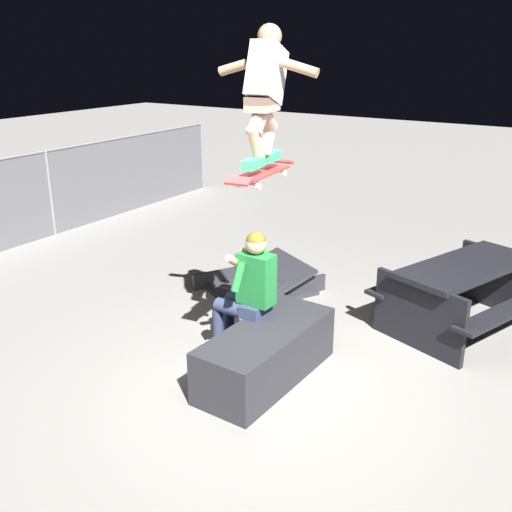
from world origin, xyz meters
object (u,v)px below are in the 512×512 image
ledge_box_main (266,354)px  picnic_table_back (465,285)px  skater_airborne (265,89)px  skateboard (262,173)px  kicker_ramp (259,285)px  person_sitting_on_ledge (247,289)px

ledge_box_main → picnic_table_back: picnic_table_back is taller
skater_airborne → picnic_table_back: bearing=-35.2°
skateboard → picnic_table_back: 2.80m
skater_airborne → kicker_ramp: (1.60, 1.07, -2.55)m
ledge_box_main → picnic_table_back: bearing=-31.4°
person_sitting_on_ledge → skater_airborne: 1.88m
picnic_table_back → person_sitting_on_ledge: bearing=138.9°
ledge_box_main → picnic_table_back: 2.42m
ledge_box_main → skater_airborne: (0.13, 0.11, 2.36)m
skater_airborne → kicker_ramp: size_ratio=0.74×
skater_airborne → person_sitting_on_ledge: bearing=71.3°
kicker_ramp → picnic_table_back: picnic_table_back is taller
kicker_ramp → skateboard: bearing=-146.9°
ledge_box_main → skater_airborne: 2.37m
skater_airborne → kicker_ramp: skater_airborne is taller
ledge_box_main → kicker_ramp: ledge_box_main is taller
person_sitting_on_ledge → picnic_table_back: bearing=-41.1°
person_sitting_on_ledge → skateboard: 1.21m
skater_airborne → kicker_ramp: bearing=33.8°
ledge_box_main → person_sitting_on_ledge: 0.65m
skateboard → skater_airborne: size_ratio=0.93×
skater_airborne → ledge_box_main: bearing=-139.9°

